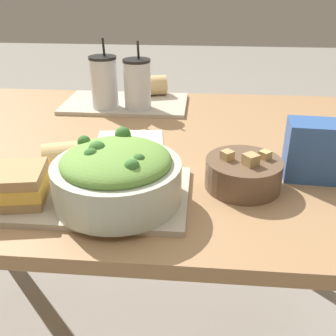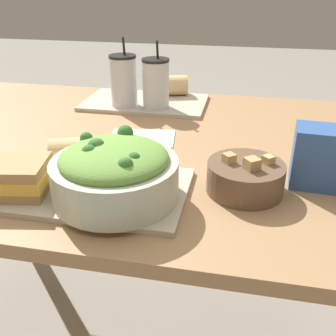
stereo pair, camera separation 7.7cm
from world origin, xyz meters
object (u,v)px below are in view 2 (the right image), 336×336
(napkin_folded, at_px, (142,138))
(soup_bowl, at_px, (245,176))
(sandwich_near, at_px, (16,177))
(drink_cup_dark, at_px, (124,82))
(drink_cup_red, at_px, (156,85))
(baguette_near, at_px, (81,152))
(salad_bowl, at_px, (115,171))
(baguette_far, at_px, (170,85))
(chip_bag, at_px, (322,158))

(napkin_folded, bearing_deg, soup_bowl, -39.63)
(sandwich_near, bearing_deg, drink_cup_dark, 75.49)
(drink_cup_red, distance_m, napkin_folded, 0.25)
(baguette_near, xyz_separation_m, napkin_folded, (0.08, 0.21, -0.04))
(sandwich_near, relative_size, drink_cup_dark, 0.67)
(salad_bowl, height_order, sandwich_near, salad_bowl)
(baguette_near, height_order, baguette_far, same)
(drink_cup_dark, bearing_deg, sandwich_near, -94.35)
(salad_bowl, height_order, baguette_near, salad_bowl)
(soup_bowl, height_order, chip_bag, chip_bag)
(salad_bowl, xyz_separation_m, napkin_folded, (-0.03, 0.32, -0.06))
(salad_bowl, distance_m, drink_cup_red, 0.55)
(baguette_near, bearing_deg, soup_bowl, -112.87)
(baguette_near, height_order, drink_cup_red, drink_cup_red)
(chip_bag, bearing_deg, napkin_folded, 162.19)
(chip_bag, bearing_deg, soup_bowl, -155.06)
(baguette_near, xyz_separation_m, baguette_far, (0.08, 0.59, -0.00))
(salad_bowl, bearing_deg, sandwich_near, -174.17)
(salad_bowl, bearing_deg, drink_cup_red, 95.08)
(baguette_far, bearing_deg, baguette_near, 155.02)
(sandwich_near, xyz_separation_m, chip_bag, (0.59, 0.17, 0.02))
(soup_bowl, distance_m, napkin_folded, 0.36)
(chip_bag, bearing_deg, baguette_far, 131.98)
(soup_bowl, distance_m, drink_cup_dark, 0.61)
(soup_bowl, distance_m, baguette_near, 0.36)
(chip_bag, distance_m, napkin_folded, 0.46)
(baguette_far, bearing_deg, salad_bowl, 165.76)
(salad_bowl, distance_m, chip_bag, 0.42)
(salad_bowl, xyz_separation_m, drink_cup_dark, (-0.15, 0.55, 0.02))
(soup_bowl, relative_size, drink_cup_red, 0.75)
(soup_bowl, distance_m, baguette_far, 0.66)
(baguette_far, distance_m, drink_cup_dark, 0.19)
(drink_cup_red, bearing_deg, napkin_folded, -86.44)
(chip_bag, bearing_deg, drink_cup_dark, 147.63)
(chip_bag, bearing_deg, drink_cup_red, 141.68)
(drink_cup_dark, bearing_deg, baguette_far, 50.64)
(drink_cup_red, xyz_separation_m, chip_bag, (0.44, -0.40, -0.02))
(baguette_near, height_order, drink_cup_dark, drink_cup_dark)
(sandwich_near, distance_m, drink_cup_dark, 0.57)
(baguette_near, bearing_deg, sandwich_near, 128.06)
(drink_cup_red, distance_m, chip_bag, 0.60)
(baguette_far, bearing_deg, drink_cup_red, 157.09)
(sandwich_near, bearing_deg, chip_bag, 5.77)
(napkin_folded, bearing_deg, baguette_near, -111.13)
(drink_cup_red, bearing_deg, baguette_near, -98.62)
(baguette_far, xyz_separation_m, napkin_folded, (-0.00, -0.38, -0.04))
(salad_bowl, distance_m, baguette_far, 0.70)
(soup_bowl, xyz_separation_m, drink_cup_red, (-0.29, 0.46, 0.05))
(soup_bowl, height_order, baguette_near, soup_bowl)
(napkin_folded, bearing_deg, salad_bowl, -83.83)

